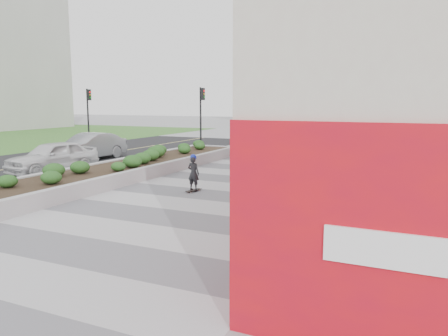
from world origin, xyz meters
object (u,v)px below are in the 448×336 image
at_px(car_white, 53,157).
at_px(car_silver, 89,147).
at_px(traffic_signal_far, 88,108).
at_px(skateboarder, 193,173).
at_px(traffic_signal_near, 202,109).
at_px(planter, 126,167).

distance_m(car_white, car_silver, 4.41).
xyz_separation_m(traffic_signal_far, skateboarder, (15.29, -11.76, -2.06)).
height_order(traffic_signal_near, skateboarder, traffic_signal_near).
xyz_separation_m(traffic_signal_far, car_white, (7.20, -10.55, -2.03)).
xyz_separation_m(traffic_signal_near, car_silver, (-3.51, -6.91, -2.01)).
xyz_separation_m(traffic_signal_near, skateboarder, (6.09, -12.26, -2.06)).
distance_m(traffic_signal_near, traffic_signal_far, 9.21).
bearing_deg(car_silver, planter, -30.73).
height_order(planter, car_silver, car_silver).
bearing_deg(car_white, car_silver, 119.94).
distance_m(planter, skateboarder, 4.71).
bearing_deg(car_silver, traffic_signal_far, 135.27).
xyz_separation_m(car_white, car_silver, (-1.52, 4.14, 0.02)).
bearing_deg(planter, car_silver, 145.58).
relative_size(traffic_signal_near, car_white, 0.98).
xyz_separation_m(planter, traffic_signal_near, (-1.73, 10.50, 2.34)).
distance_m(traffic_signal_near, skateboarder, 13.84).
xyz_separation_m(traffic_signal_near, traffic_signal_far, (-9.20, -0.50, 0.00)).
xyz_separation_m(planter, car_white, (-3.72, -0.55, 0.31)).
xyz_separation_m(planter, traffic_signal_far, (-10.93, 10.00, 2.34)).
distance_m(skateboarder, car_silver, 10.99).
xyz_separation_m(planter, car_silver, (-5.24, 3.59, 0.33)).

